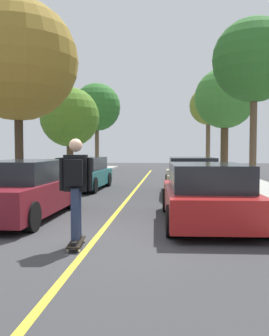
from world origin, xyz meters
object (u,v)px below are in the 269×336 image
parked_car_left_near (83,174)px  street_tree_right_nearest (254,61)px  parked_car_right_near (191,176)px  skateboard (76,242)px  parked_car_right_nearest (206,194)px  fire_hydrant (245,189)px  street_tree_left_nearest (18,61)px  street_tree_right_near (225,99)px  skateboarder (76,183)px  street_tree_left_far (97,107)px  street_tree_left_near (70,117)px  parked_car_left_nearest (23,190)px  street_tree_right_far (208,106)px

parked_car_left_near → street_tree_right_nearest: bearing=-13.0°
parked_car_right_near → skateboard: (-2.49, -8.10, -0.61)m
parked_car_right_nearest → fire_hydrant: parked_car_right_nearest is taller
street_tree_left_nearest → street_tree_right_near: bearing=37.4°
skateboarder → street_tree_left_far: bearing=100.0°
parked_car_left_near → street_tree_right_near: size_ratio=0.71×
street_tree_left_nearest → street_tree_right_nearest: bearing=-1.2°
parked_car_right_near → street_tree_left_near: bearing=131.7°
parked_car_left_nearest → street_tree_left_nearest: 7.30m
parked_car_right_near → street_tree_left_nearest: 8.16m
parked_car_left_near → street_tree_left_nearest: street_tree_left_nearest is taller
parked_car_left_near → parked_car_right_near: (4.55, -1.29, 0.01)m
street_tree_right_near → parked_car_left_near: bearing=-140.8°
parked_car_left_nearest → street_tree_right_far: street_tree_right_far is taller
street_tree_left_near → skateboard: street_tree_left_near is taller
street_tree_left_near → street_tree_right_near: 9.13m
fire_hydrant → skateboarder: (-3.99, -5.46, 0.65)m
parked_car_right_near → street_tree_left_far: 18.16m
street_tree_right_nearest → street_tree_right_near: 7.13m
parked_car_right_near → street_tree_right_nearest: size_ratio=0.71×
parked_car_left_near → skateboard: (2.06, -9.39, -0.59)m
street_tree_left_far → parked_car_left_near: bearing=-81.4°
parked_car_left_nearest → skateboard: (2.06, -2.71, -0.62)m
street_tree_right_nearest → skateboarder: bearing=-121.1°
street_tree_left_far → skateboarder: bearing=-80.0°
parked_car_left_nearest → street_tree_right_near: street_tree_right_near is taller
parked_car_right_nearest → street_tree_left_far: bearing=107.2°
parked_car_right_nearest → fire_hydrant: (1.50, 3.05, -0.20)m
street_tree_left_nearest → street_tree_right_far: street_tree_left_nearest is taller
street_tree_left_far → street_tree_left_nearest: bearing=-90.0°
parked_car_right_nearest → skateboard: (-2.49, -2.38, -0.59)m
parked_car_right_nearest → skateboarder: 3.50m
street_tree_left_far → street_tree_right_near: 13.06m
parked_car_right_near → skateboard: size_ratio=5.28×
street_tree_left_nearest → street_tree_right_far: bearing=59.9°
parked_car_left_near → parked_car_right_nearest: size_ratio=0.98×
parked_car_right_nearest → street_tree_right_near: bearing=79.9°
parked_car_left_nearest → parked_car_right_nearest: bearing=-4.2°
parked_car_left_near → street_tree_left_far: (-2.25, 14.93, 4.52)m
parked_car_left_near → parked_car_right_near: bearing=-15.8°
parked_car_left_nearest → street_tree_right_nearest: (6.80, 5.11, 4.26)m
parked_car_right_nearest → street_tree_right_nearest: bearing=67.6°
parked_car_right_nearest → street_tree_left_near: 15.29m
parked_car_left_near → skateboarder: (2.06, -9.43, 0.46)m
street_tree_left_near → street_tree_right_far: (9.05, 7.84, 1.45)m
street_tree_right_near → fire_hydrant: street_tree_right_near is taller
street_tree_right_nearest → street_tree_right_near: bearing=90.0°
parked_car_right_near → parked_car_right_nearest: bearing=-90.0°
street_tree_left_far → fire_hydrant: (8.30, -18.90, -4.71)m
parked_car_left_nearest → fire_hydrant: (6.05, 2.71, -0.22)m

